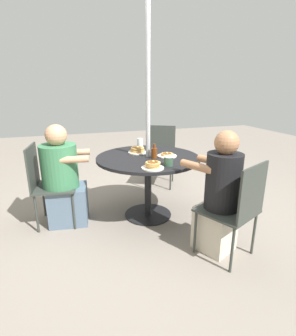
{
  "coord_description": "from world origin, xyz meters",
  "views": [
    {
      "loc": [
        -2.72,
        0.89,
        1.49
      ],
      "look_at": [
        0.0,
        0.0,
        0.59
      ],
      "focal_mm": 28.0,
      "sensor_mm": 36.0,
      "label": 1
    }
  ],
  "objects": [
    {
      "name": "ground_plane",
      "position": [
        0.0,
        0.0,
        0.0
      ],
      "size": [
        12.0,
        12.0,
        0.0
      ],
      "primitive_type": "plane",
      "color": "gray"
    },
    {
      "name": "patio_table",
      "position": [
        0.0,
        0.0,
        0.62
      ],
      "size": [
        1.17,
        1.17,
        0.73
      ],
      "color": "black",
      "rests_on": "ground"
    },
    {
      "name": "umbrella_pole",
      "position": [
        0.0,
        0.0,
        1.15
      ],
      "size": [
        0.05,
        0.05,
        2.31
      ],
      "primitive_type": "cylinder",
      "color": "#ADADB2",
      "rests_on": "ground"
    },
    {
      "name": "patio_chair_north",
      "position": [
        0.16,
        1.11,
        0.51
      ],
      "size": [
        0.5,
        0.5,
        0.9
      ],
      "rotation": [
        0.0,
        0.0,
        -3.28
      ],
      "color": "#333833",
      "rests_on": "ground"
    },
    {
      "name": "diner_north",
      "position": [
        0.13,
        0.93,
        0.5
      ],
      "size": [
        0.44,
        0.54,
        1.12
      ],
      "rotation": [
        0.0,
        0.0,
        -3.28
      ],
      "color": "slate",
      "rests_on": "ground"
    },
    {
      "name": "patio_chair_east",
      "position": [
        -1.02,
        -0.47,
        0.51
      ],
      "size": [
        0.59,
        0.59,
        0.9
      ],
      "rotation": [
        0.0,
        0.0,
        -1.14
      ],
      "color": "#333833",
      "rests_on": "ground"
    },
    {
      "name": "diner_east",
      "position": [
        -0.86,
        -0.39,
        0.53
      ],
      "size": [
        0.56,
        0.48,
        1.14
      ],
      "rotation": [
        0.0,
        0.0,
        -1.14
      ],
      "color": "beige",
      "rests_on": "ground"
    },
    {
      "name": "patio_chair_south",
      "position": [
        0.99,
        -0.53,
        0.51
      ],
      "size": [
        0.6,
        0.6,
        0.9
      ],
      "rotation": [
        0.0,
        0.0,
        1.08
      ],
      "color": "#333833",
      "rests_on": "ground"
    },
    {
      "name": "pancake_plate_a",
      "position": [
        -0.06,
        -0.2,
        0.74
      ],
      "size": [
        0.22,
        0.22,
        0.05
      ],
      "color": "silver",
      "rests_on": "patio_table"
    },
    {
      "name": "pancake_plate_b",
      "position": [
        -0.44,
        0.1,
        0.76
      ],
      "size": [
        0.22,
        0.22,
        0.08
      ],
      "color": "silver",
      "rests_on": "patio_table"
    },
    {
      "name": "pancake_plate_c",
      "position": [
        0.2,
        0.07,
        0.76
      ],
      "size": [
        0.22,
        0.22,
        0.08
      ],
      "color": "silver",
      "rests_on": "patio_table"
    },
    {
      "name": "syrup_bottle",
      "position": [
        -0.09,
        -0.04,
        0.79
      ],
      "size": [
        0.09,
        0.06,
        0.16
      ],
      "color": "#602D0F",
      "rests_on": "patio_table"
    },
    {
      "name": "coffee_cup",
      "position": [
        -0.4,
        -0.08,
        0.78
      ],
      "size": [
        0.1,
        0.1,
        0.1
      ],
      "color": "#33513D",
      "rests_on": "patio_table"
    },
    {
      "name": "drinking_glass_a",
      "position": [
        0.41,
        -0.03,
        0.8
      ],
      "size": [
        0.08,
        0.08,
        0.13
      ],
      "primitive_type": "cylinder",
      "color": "silver",
      "rests_on": "patio_table"
    }
  ]
}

